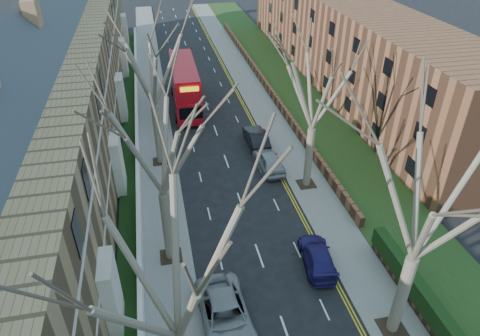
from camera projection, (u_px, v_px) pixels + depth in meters
pavement_left at (153, 110)px, 46.81m from camera, size 3.00×102.00×0.12m
pavement_right at (259, 101)px, 48.90m from camera, size 3.00×102.00×0.12m
terrace_left at (57, 99)px, 35.93m from camera, size 9.70×78.00×13.60m
flats_right at (344, 42)px, 51.50m from camera, size 13.97×54.00×10.00m
front_wall_left at (137, 142)px, 39.64m from camera, size 0.30×78.00×1.00m
grass_verge_right at (296, 97)px, 49.63m from camera, size 6.00×102.00×0.06m
tree_left_mid at (169, 261)px, 14.59m from camera, size 10.50×10.50×14.71m
tree_left_far at (156, 133)px, 22.98m from camera, size 10.15×10.15×14.22m
tree_left_dist at (149, 57)px, 32.66m from camera, size 10.50×10.50×14.71m
tree_right_mid at (434, 187)px, 18.22m from camera, size 10.50×10.50×14.71m
tree_right_far at (317, 77)px, 29.89m from camera, size 10.15×10.15×14.22m
double_decker_bus at (185, 87)px, 46.50m from camera, size 3.01×11.37×4.73m
car_left_far at (225, 315)px, 23.22m from camera, size 2.91×5.88×1.60m
car_right_near at (317, 256)px, 27.19m from camera, size 2.37×4.70×1.31m
car_right_mid at (269, 160)px, 36.65m from camera, size 2.13×4.76×1.59m
car_right_far at (256, 138)px, 40.02m from camera, size 1.71×4.85×1.60m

